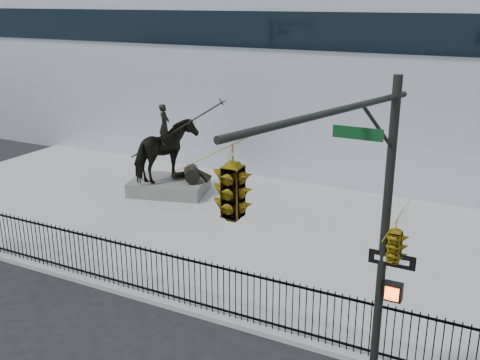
% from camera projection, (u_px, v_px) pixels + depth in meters
% --- Properties ---
extents(ground, '(120.00, 120.00, 0.00)m').
position_uv_depth(ground, '(116.00, 318.00, 15.37)').
color(ground, black).
rests_on(ground, ground).
extents(plaza, '(30.00, 12.00, 0.15)m').
position_uv_depth(plaza, '(235.00, 227.00, 21.26)').
color(plaza, '#999996').
rests_on(plaza, ground).
extents(building, '(44.00, 14.00, 9.00)m').
position_uv_depth(building, '(345.00, 71.00, 30.88)').
color(building, silver).
rests_on(building, ground).
extents(picket_fence, '(22.10, 0.10, 1.50)m').
position_uv_depth(picket_fence, '(142.00, 269.00, 16.14)').
color(picket_fence, black).
rests_on(picket_fence, plaza).
extents(statue_plinth, '(3.70, 2.99, 0.60)m').
position_uv_depth(statue_plinth, '(169.00, 186.00, 24.70)').
color(statue_plinth, '#53514B').
rests_on(statue_plinth, plaza).
extents(equestrian_statue, '(4.01, 3.04, 3.50)m').
position_uv_depth(equestrian_statue, '(169.00, 152.00, 24.21)').
color(equestrian_statue, black).
rests_on(equestrian_statue, statue_plinth).
extents(traffic_signal_right, '(2.17, 6.86, 7.00)m').
position_uv_depth(traffic_signal_right, '(326.00, 217.00, 9.35)').
color(traffic_signal_right, black).
rests_on(traffic_signal_right, ground).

